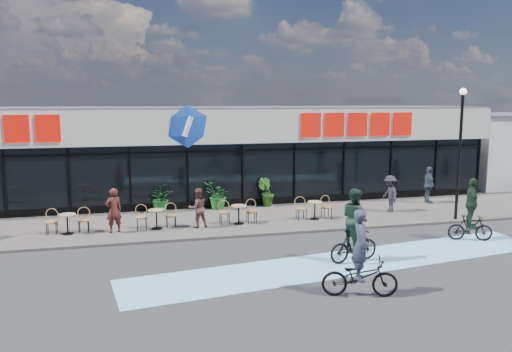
% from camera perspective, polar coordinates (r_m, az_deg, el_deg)
% --- Properties ---
extents(ground, '(120.00, 120.00, 0.00)m').
position_cam_1_polar(ground, '(16.03, -4.92, -9.24)').
color(ground, '#28282B').
rests_on(ground, ground).
extents(sidewalk, '(44.00, 5.00, 0.10)m').
position_cam_1_polar(sidewalk, '(20.31, -6.93, -5.29)').
color(sidewalk, '#534E4A').
rests_on(sidewalk, ground).
extents(bike_lane, '(14.17, 4.13, 0.01)m').
position_cam_1_polar(bike_lane, '(15.77, 10.70, -9.64)').
color(bike_lane, '#78C0E3').
rests_on(bike_lane, ground).
extents(building, '(30.60, 6.57, 4.75)m').
position_cam_1_polar(building, '(25.25, -8.55, 2.67)').
color(building, black).
rests_on(building, ground).
extents(neighbour_building, '(9.20, 7.20, 4.11)m').
position_cam_1_polar(neighbour_building, '(34.79, 27.21, 2.97)').
color(neighbour_building, white).
rests_on(neighbour_building, ground).
extents(lamp_post, '(0.28, 0.28, 5.30)m').
position_cam_1_polar(lamp_post, '(21.62, 22.29, 3.55)').
color(lamp_post, black).
rests_on(lamp_post, sidewalk).
extents(bistro_set_2, '(1.54, 0.62, 0.90)m').
position_cam_1_polar(bistro_set_2, '(19.49, -20.72, -4.85)').
color(bistro_set_2, tan).
rests_on(bistro_set_2, sidewalk).
extents(bistro_set_3, '(1.54, 0.62, 0.90)m').
position_cam_1_polar(bistro_set_3, '(19.36, -11.32, -4.55)').
color(bistro_set_3, tan).
rests_on(bistro_set_3, sidewalk).
extents(bistro_set_4, '(1.54, 0.62, 0.90)m').
position_cam_1_polar(bistro_set_4, '(19.74, -2.05, -4.12)').
color(bistro_set_4, tan).
rests_on(bistro_set_4, sidewalk).
extents(bistro_set_5, '(1.54, 0.62, 0.90)m').
position_cam_1_polar(bistro_set_5, '(20.62, 6.64, -3.63)').
color(bistro_set_5, tan).
rests_on(bistro_set_5, sidewalk).
extents(potted_plant_left, '(1.38, 1.41, 1.19)m').
position_cam_1_polar(potted_plant_left, '(22.19, -11.05, -2.49)').
color(potted_plant_left, '#175220').
rests_on(potted_plant_left, sidewalk).
extents(potted_plant_mid, '(1.48, 1.46, 1.24)m').
position_cam_1_polar(potted_plant_mid, '(22.30, -4.44, -2.23)').
color(potted_plant_mid, '#1B6021').
rests_on(potted_plant_mid, sidewalk).
extents(potted_plant_right, '(0.91, 0.85, 1.31)m').
position_cam_1_polar(potted_plant_right, '(22.87, 1.16, -1.85)').
color(potted_plant_right, '#245618').
rests_on(potted_plant_right, sidewalk).
extents(patron_left, '(0.71, 0.59, 1.66)m').
position_cam_1_polar(patron_left, '(19.01, -15.95, -3.80)').
color(patron_left, '#451B18').
rests_on(patron_left, sidewalk).
extents(patron_right, '(0.84, 0.71, 1.51)m').
position_cam_1_polar(patron_right, '(19.16, -6.67, -3.65)').
color(patron_right, brown).
rests_on(patron_right, sidewalk).
extents(pedestrian_a, '(0.62, 1.05, 1.60)m').
position_cam_1_polar(pedestrian_a, '(22.45, 15.06, -1.97)').
color(pedestrian_a, black).
rests_on(pedestrian_a, sidewalk).
extents(pedestrian_b, '(0.56, 1.07, 1.74)m').
position_cam_1_polar(pedestrian_b, '(24.88, 19.13, -0.98)').
color(pedestrian_b, '#2F3849').
rests_on(pedestrian_b, sidewalk).
extents(cyclist_a, '(1.77, 1.02, 2.30)m').
position_cam_1_polar(cyclist_a, '(15.56, 11.18, -6.04)').
color(cyclist_a, black).
rests_on(cyclist_a, ground).
extents(cyclist_b, '(1.57, 1.13, 2.24)m').
position_cam_1_polar(cyclist_b, '(19.12, 23.38, -3.99)').
color(cyclist_b, black).
rests_on(cyclist_b, ground).
extents(cyclist_c, '(2.03, 1.18, 2.24)m').
position_cam_1_polar(cyclist_c, '(13.00, 11.80, -10.26)').
color(cyclist_c, black).
rests_on(cyclist_c, ground).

